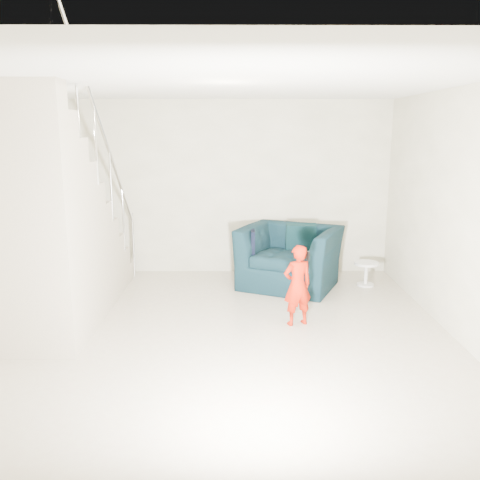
# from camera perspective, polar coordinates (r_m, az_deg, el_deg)

# --- Properties ---
(floor) EXTENTS (5.50, 5.50, 0.00)m
(floor) POSITION_cam_1_polar(r_m,az_deg,el_deg) (5.66, -1.46, -11.04)
(floor) COLOR tan
(floor) RESTS_ON ground
(ceiling) EXTENTS (5.50, 5.50, 0.00)m
(ceiling) POSITION_cam_1_polar(r_m,az_deg,el_deg) (5.22, -1.62, 17.32)
(ceiling) COLOR silver
(ceiling) RESTS_ON back_wall
(back_wall) EXTENTS (5.00, 0.00, 5.00)m
(back_wall) POSITION_cam_1_polar(r_m,az_deg,el_deg) (8.00, -1.16, 5.85)
(back_wall) COLOR #A39F85
(back_wall) RESTS_ON floor
(front_wall) EXTENTS (5.00, 0.00, 5.00)m
(front_wall) POSITION_cam_1_polar(r_m,az_deg,el_deg) (2.61, -2.69, -7.60)
(front_wall) COLOR #A39F85
(front_wall) RESTS_ON floor
(right_wall) EXTENTS (0.00, 5.50, 5.50)m
(right_wall) POSITION_cam_1_polar(r_m,az_deg,el_deg) (5.79, 24.04, 2.37)
(right_wall) COLOR #A39F85
(right_wall) RESTS_ON floor
(armchair) EXTENTS (1.70, 1.61, 0.87)m
(armchair) POSITION_cam_1_polar(r_m,az_deg,el_deg) (7.42, 5.61, -1.89)
(armchair) COLOR black
(armchair) RESTS_ON floor
(toddler) EXTENTS (0.41, 0.33, 0.96)m
(toddler) POSITION_cam_1_polar(r_m,az_deg,el_deg) (5.94, 6.47, -5.07)
(toddler) COLOR #A51D05
(toddler) RESTS_ON floor
(side_table) EXTENTS (0.35, 0.35, 0.35)m
(side_table) POSITION_cam_1_polar(r_m,az_deg,el_deg) (7.66, 13.98, -3.27)
(side_table) COLOR silver
(side_table) RESTS_ON floor
(staircase) EXTENTS (1.02, 3.03, 3.62)m
(staircase) POSITION_cam_1_polar(r_m,az_deg,el_deg) (6.26, -20.04, -0.41)
(staircase) COLOR #ADA089
(staircase) RESTS_ON floor
(cushion) EXTENTS (0.44, 0.21, 0.44)m
(cushion) POSITION_cam_1_polar(r_m,az_deg,el_deg) (7.60, 6.83, 0.29)
(cushion) COLOR black
(cushion) RESTS_ON armchair
(throw) EXTENTS (0.05, 0.54, 0.61)m
(throw) POSITION_cam_1_polar(r_m,az_deg,el_deg) (7.38, 1.41, -1.03)
(throw) COLOR black
(throw) RESTS_ON armchair
(phone) EXTENTS (0.04, 0.05, 0.10)m
(phone) POSITION_cam_1_polar(r_m,az_deg,el_deg) (5.85, 7.63, -1.76)
(phone) COLOR black
(phone) RESTS_ON toddler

